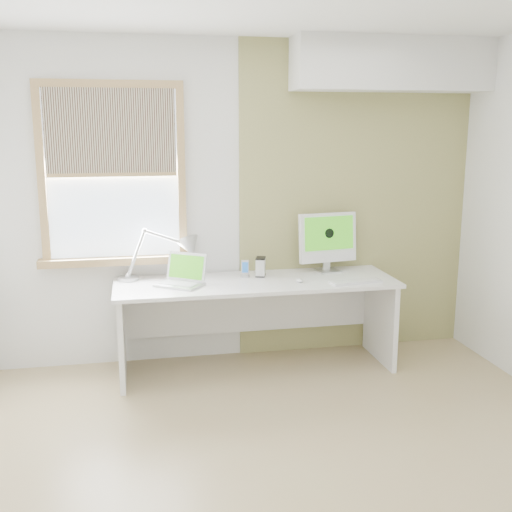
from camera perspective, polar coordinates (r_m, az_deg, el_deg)
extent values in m
cube|color=tan|center=(3.82, 3.27, -18.35)|extent=(4.00, 3.50, 0.02)
cube|color=white|center=(5.05, -1.59, 4.97)|extent=(4.00, 0.02, 2.60)
cube|color=white|center=(1.77, 18.47, -9.00)|extent=(4.00, 0.02, 2.60)
cube|color=#8D8F55|center=(5.30, 9.21, 5.14)|extent=(2.00, 0.02, 2.60)
cube|color=white|center=(5.20, 12.48, 17.04)|extent=(1.60, 0.40, 0.42)
cube|color=olive|center=(4.96, -19.34, 7.08)|extent=(0.06, 0.06, 1.42)
cube|color=olive|center=(4.93, -6.96, 7.63)|extent=(0.06, 0.06, 1.42)
cube|color=olive|center=(4.92, -13.57, 15.31)|extent=(1.00, 0.06, 0.06)
cube|color=olive|center=(5.00, -12.82, -0.41)|extent=(1.20, 0.14, 0.06)
cube|color=#D1E2F9|center=(4.94, -13.17, 7.41)|extent=(1.00, 0.01, 1.30)
cube|color=beige|center=(4.88, -13.37, 11.18)|extent=(0.98, 0.02, 0.65)
cube|color=olive|center=(4.90, -13.19, 7.37)|extent=(0.98, 0.03, 0.03)
cube|color=white|center=(4.81, 0.02, -2.49)|extent=(2.20, 0.70, 0.03)
cube|color=white|center=(4.83, -12.39, -7.25)|extent=(0.04, 0.64, 0.70)
cube|color=white|center=(5.21, 11.48, -5.76)|extent=(0.04, 0.64, 0.70)
cube|color=white|center=(5.18, -0.68, -4.47)|extent=(2.08, 0.02, 0.48)
cylinder|color=silver|center=(4.93, -11.81, -2.06)|extent=(0.19, 0.19, 0.02)
sphere|color=silver|center=(4.93, -11.82, -1.85)|extent=(0.06, 0.06, 0.05)
cylinder|color=silver|center=(4.90, -11.08, 0.22)|extent=(0.17, 0.05, 0.36)
sphere|color=silver|center=(4.87, -10.32, 2.31)|extent=(0.05, 0.05, 0.04)
cylinder|color=silver|center=(4.89, -8.40, 1.71)|extent=(0.33, 0.03, 0.14)
sphere|color=silver|center=(4.91, -6.50, 1.11)|extent=(0.04, 0.04, 0.04)
cone|color=silver|center=(4.92, -6.15, 0.79)|extent=(0.28, 0.29, 0.22)
cube|color=silver|center=(4.69, -7.15, -2.65)|extent=(0.40, 0.38, 0.02)
cube|color=#B2B5B7|center=(4.69, -7.15, -2.54)|extent=(0.31, 0.28, 0.00)
cube|color=silver|center=(4.76, -6.47, -0.99)|extent=(0.31, 0.25, 0.22)
cube|color=#338C14|center=(4.75, -6.51, -1.01)|extent=(0.27, 0.21, 0.18)
cylinder|color=silver|center=(4.93, -1.03, -1.83)|extent=(0.08, 0.08, 0.02)
cube|color=silver|center=(4.91, -1.03, -1.05)|extent=(0.06, 0.02, 0.12)
cube|color=#194C99|center=(4.91, -1.02, -1.06)|extent=(0.05, 0.01, 0.09)
cube|color=silver|center=(4.94, 0.44, -1.01)|extent=(0.10, 0.13, 0.15)
cube|color=black|center=(4.92, 0.44, -0.20)|extent=(0.11, 0.13, 0.01)
cube|color=black|center=(4.96, 0.44, -1.81)|extent=(0.11, 0.13, 0.01)
cube|color=silver|center=(5.14, 6.70, -1.38)|extent=(0.21, 0.19, 0.01)
cube|color=silver|center=(5.15, 6.58, -0.38)|extent=(0.06, 0.03, 0.16)
cube|color=white|center=(5.10, 6.68, 1.72)|extent=(0.51, 0.16, 0.41)
cube|color=#338C14|center=(5.07, 6.83, 2.12)|extent=(0.44, 0.09, 0.27)
cylinder|color=black|center=(5.07, 6.85, 2.11)|extent=(0.08, 0.02, 0.08)
cube|color=white|center=(4.80, 9.28, -2.39)|extent=(0.42, 0.17, 0.02)
cube|color=white|center=(4.80, 9.28, -2.29)|extent=(0.39, 0.14, 0.00)
ellipsoid|color=white|center=(4.77, 4.06, -2.27)|extent=(0.06, 0.09, 0.03)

